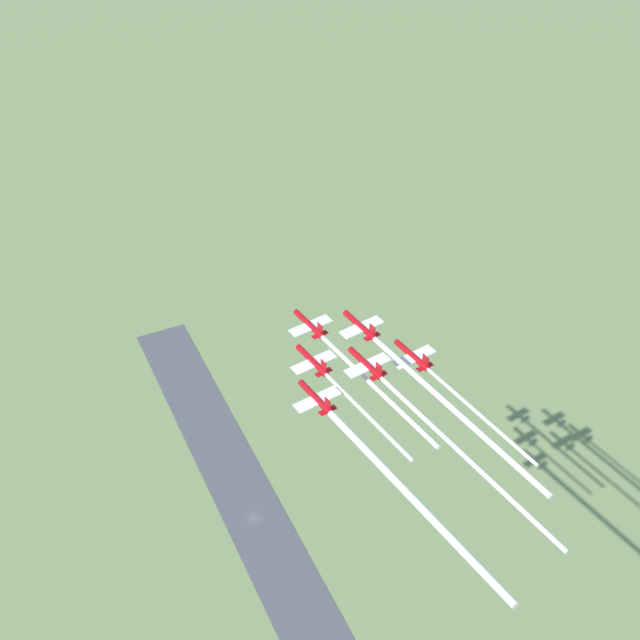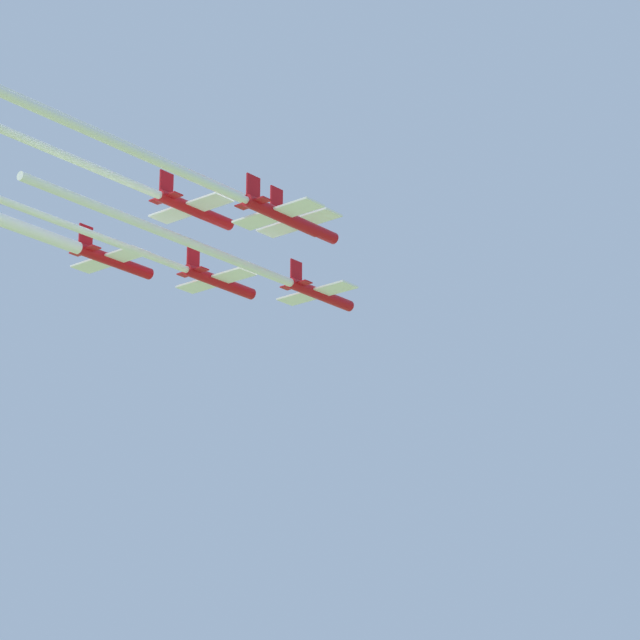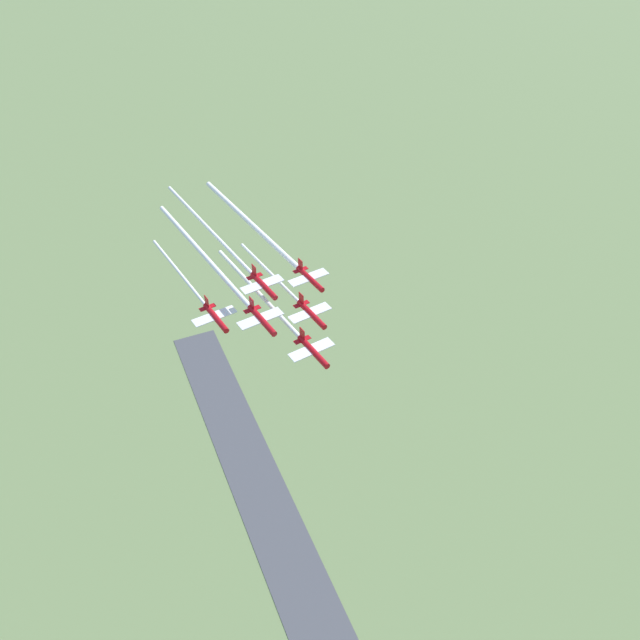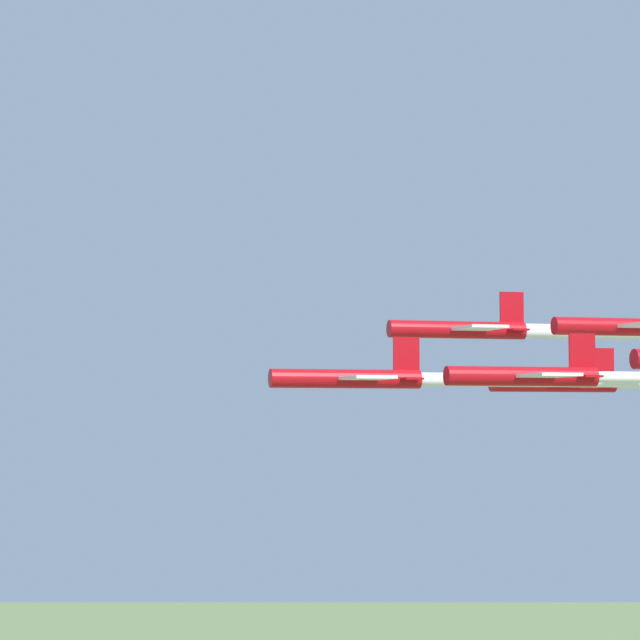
{
  "view_description": "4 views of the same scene",
  "coord_description": "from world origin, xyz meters",
  "px_view_note": "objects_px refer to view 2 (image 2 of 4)",
  "views": [
    {
      "loc": [
        141.23,
        -137.05,
        248.37
      ],
      "look_at": [
        45.8,
        -19.48,
        124.72
      ],
      "focal_mm": 50.0,
      "sensor_mm": 36.0,
      "label": 1
    },
    {
      "loc": [
        196.52,
        44.19,
        64.91
      ],
      "look_at": [
        41.52,
        -21.03,
        120.21
      ],
      "focal_mm": 85.0,
      "sensor_mm": 36.0,
      "label": 2
    },
    {
      "loc": [
        -20.03,
        51.89,
        210.83
      ],
      "look_at": [
        45.55,
        -25.12,
        126.9
      ],
      "focal_mm": 35.0,
      "sensor_mm": 36.0,
      "label": 3
    },
    {
      "loc": [
        -13.94,
        -108.06,
        119.78
      ],
      "look_at": [
        39.32,
        -23.06,
        126.48
      ],
      "focal_mm": 85.0,
      "sensor_mm": 36.0,
      "label": 4
    }
  ],
  "objects_px": {
    "jet_3": "(112,260)",
    "jet_4": "(193,209)",
    "jet_1": "(217,281)",
    "jet_2": "(300,223)",
    "jet_5": "(279,214)",
    "jet_0": "(318,293)"
  },
  "relations": [
    {
      "from": "jet_3",
      "to": "jet_4",
      "type": "xyz_separation_m",
      "value": [
        3.59,
        11.85,
        2.89
      ]
    },
    {
      "from": "jet_1",
      "to": "jet_4",
      "type": "bearing_deg",
      "value": -59.53
    },
    {
      "from": "jet_2",
      "to": "jet_5",
      "type": "xyz_separation_m",
      "value": [
        11.87,
        2.87,
        -3.86
      ]
    },
    {
      "from": "jet_3",
      "to": "jet_5",
      "type": "height_order",
      "value": "jet_3"
    },
    {
      "from": "jet_2",
      "to": "jet_5",
      "type": "relative_size",
      "value": 1.0
    },
    {
      "from": "jet_0",
      "to": "jet_2",
      "type": "height_order",
      "value": "jet_2"
    },
    {
      "from": "jet_3",
      "to": "jet_1",
      "type": "bearing_deg",
      "value": 59.53
    },
    {
      "from": "jet_0",
      "to": "jet_2",
      "type": "distance_m",
      "value": 12.82
    },
    {
      "from": "jet_2",
      "to": "jet_3",
      "type": "bearing_deg",
      "value": -150.46
    },
    {
      "from": "jet_0",
      "to": "jet_4",
      "type": "relative_size",
      "value": 1.0
    },
    {
      "from": "jet_5",
      "to": "jet_4",
      "type": "bearing_deg",
      "value": -180.0
    },
    {
      "from": "jet_3",
      "to": "jet_5",
      "type": "bearing_deg",
      "value": -0.0
    },
    {
      "from": "jet_1",
      "to": "jet_2",
      "type": "xyz_separation_m",
      "value": [
        3.59,
        11.85,
        3.86
      ]
    },
    {
      "from": "jet_0",
      "to": "jet_4",
      "type": "xyz_separation_m",
      "value": [
        20.14,
        -6.11,
        3.94
      ]
    },
    {
      "from": "jet_0",
      "to": "jet_3",
      "type": "distance_m",
      "value": 24.44
    },
    {
      "from": "jet_1",
      "to": "jet_5",
      "type": "height_order",
      "value": "jet_1"
    },
    {
      "from": "jet_3",
      "to": "jet_2",
      "type": "bearing_deg",
      "value": 29.54
    },
    {
      "from": "jet_1",
      "to": "jet_4",
      "type": "distance_m",
      "value": 12.81
    },
    {
      "from": "jet_4",
      "to": "jet_5",
      "type": "distance_m",
      "value": 12.97
    },
    {
      "from": "jet_5",
      "to": "jet_0",
      "type": "bearing_deg",
      "value": 120.47
    },
    {
      "from": "jet_5",
      "to": "jet_1",
      "type": "bearing_deg",
      "value": 150.46
    },
    {
      "from": "jet_2",
      "to": "jet_4",
      "type": "bearing_deg",
      "value": -120.47
    }
  ]
}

